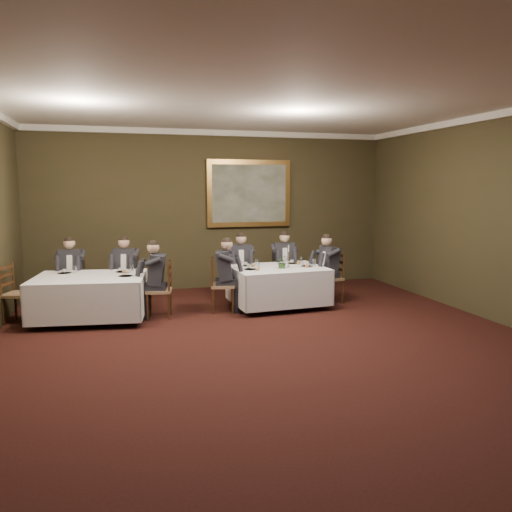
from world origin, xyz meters
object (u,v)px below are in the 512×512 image
chair_sec_backleft (73,293)px  chair_sec_backright (127,292)px  centerpiece (282,261)px  diner_main_backright (283,272)px  diner_main_endright (329,277)px  chair_main_backleft (241,285)px  diner_main_endleft (223,284)px  diner_main_backleft (241,274)px  chair_sec_endleft (19,306)px  candlestick (289,259)px  chair_main_endright (330,288)px  diner_sec_backleft (72,281)px  diner_sec_endright (159,289)px  table_main (278,284)px  chair_sec_endright (160,302)px  table_second (90,294)px  diner_sec_backright (126,280)px  chair_main_backright (283,282)px  painting (249,193)px  chair_main_endleft (222,296)px

chair_sec_backleft → chair_sec_backright: bearing=179.2°
chair_sec_backright → centerpiece: size_ratio=3.96×
centerpiece → diner_main_backright: bearing=70.1°
diner_main_backright → diner_main_endright: 1.08m
chair_sec_backleft → chair_main_backleft: bearing=-174.8°
chair_main_backleft → diner_main_endleft: size_ratio=0.74×
diner_main_backleft → diner_main_backright: (0.93, 0.05, 0.00)m
chair_sec_backright → chair_sec_endleft: bearing=38.4°
candlestick → chair_main_endright: bearing=4.1°
diner_main_endleft → diner_sec_backleft: same height
diner_sec_backleft → diner_sec_endright: (1.51, -1.15, 0.00)m
chair_sec_backright → chair_sec_endleft: (-1.78, -0.71, 0.00)m
chair_main_backleft → chair_sec_backright: (-2.26, -0.03, 0.00)m
diner_sec_backleft → table_main: bearing=172.8°
diner_main_endright → chair_sec_backright: 3.94m
chair_sec_endright → centerpiece: bearing=-77.1°
diner_main_endright → chair_sec_endleft: size_ratio=1.35×
diner_sec_backleft → chair_sec_backright: bearing=179.9°
centerpiece → table_second: bearing=178.6°
diner_main_endright → diner_sec_backright: same height
chair_main_endright → diner_sec_backleft: 4.94m
chair_main_backright → diner_sec_backleft: bearing=5.7°
table_second → painting: size_ratio=1.05×
table_second → diner_main_backright: (3.81, 0.95, 0.06)m
chair_sec_endleft → candlestick: 4.80m
chair_main_backleft → diner_main_endright: bearing=163.0°
centerpiece → painting: (-0.04, 2.26, 1.23)m
chair_sec_backright → chair_sec_backleft: bearing=8.8°
chair_main_endright → centerpiece: bearing=91.7°
table_second → chair_sec_backleft: size_ratio=2.02×
chair_main_endleft → diner_sec_endright: 1.18m
diner_main_endright → diner_sec_backleft: 4.92m
chair_main_backright → candlestick: size_ratio=2.34×
chair_sec_backright → diner_sec_backright: diner_sec_backright is taller
chair_main_backleft → diner_sec_backleft: diner_sec_backleft is taller
chair_main_endleft → painting: (1.10, 2.20, 1.84)m
chair_sec_endright → diner_sec_endright: bearing=90.0°
chair_main_backleft → diner_sec_backright: 2.27m
chair_main_backright → chair_sec_endleft: size_ratio=1.00×
chair_main_endleft → diner_sec_endright: bearing=-71.7°
diner_main_endright → diner_sec_backleft: bearing=71.0°
chair_sec_backright → centerpiece: bearing=177.8°
chair_main_backleft → centerpiece: 1.29m
chair_main_endleft → diner_sec_endright: size_ratio=0.74×
diner_main_endright → table_second: bearing=82.8°
chair_main_backright → chair_main_backleft: bearing=9.5°
chair_main_backleft → diner_main_backleft: 0.23m
diner_main_endright → candlestick: size_ratio=3.14×
chair_sec_backright → candlestick: 3.16m
chair_sec_endright → painting: 3.72m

